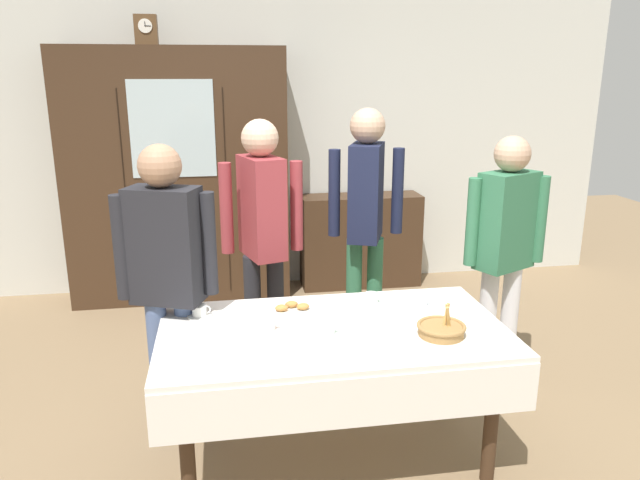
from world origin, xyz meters
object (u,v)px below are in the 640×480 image
(spoon_far_left, at_px, (226,353))
(person_near_right_end, at_px, (262,225))
(person_behind_table_left, at_px, (505,239))
(tea_cup_mid_right, at_px, (328,329))
(wall_cabinet, at_px, (178,178))
(bread_basket, at_px, (441,329))
(person_by_cabinet, at_px, (167,267))
(tea_cup_center, at_px, (268,326))
(pastry_plate, at_px, (293,311))
(book_stack, at_px, (361,193))
(person_behind_table_right, at_px, (366,209))
(tea_cup_near_right, at_px, (371,299))
(spoon_center, at_px, (293,341))
(dining_table, at_px, (334,349))
(tea_cup_far_right, at_px, (200,312))
(tea_cup_mid_left, at_px, (421,302))
(bookshelf_low, at_px, (360,240))
(mantel_clock, at_px, (146,30))
(spoon_near_right, at_px, (399,311))

(spoon_far_left, bearing_deg, person_near_right_end, 77.40)
(person_behind_table_left, bearing_deg, tea_cup_mid_right, -151.81)
(wall_cabinet, xyz_separation_m, bread_basket, (1.41, -2.73, -0.33))
(bread_basket, height_order, person_by_cabinet, person_by_cabinet)
(tea_cup_center, distance_m, pastry_plate, 0.25)
(book_stack, xyz_separation_m, person_behind_table_right, (-0.31, -1.46, 0.18))
(person_near_right_end, bearing_deg, spoon_far_left, -102.60)
(tea_cup_near_right, relative_size, person_near_right_end, 0.08)
(book_stack, relative_size, person_near_right_end, 0.12)
(spoon_center, bearing_deg, wall_cabinet, 104.28)
(dining_table, xyz_separation_m, pastry_plate, (-0.18, 0.26, 0.11))
(tea_cup_near_right, distance_m, bread_basket, 0.52)
(tea_cup_mid_right, xyz_separation_m, person_behind_table_right, (0.48, 1.22, 0.32))
(spoon_center, distance_m, spoon_far_left, 0.33)
(tea_cup_far_right, distance_m, pastry_plate, 0.49)
(dining_table, relative_size, person_near_right_end, 1.02)
(tea_cup_mid_right, relative_size, person_near_right_end, 0.08)
(tea_cup_mid_right, relative_size, spoon_center, 1.09)
(tea_cup_far_right, relative_size, person_behind_table_left, 0.08)
(wall_cabinet, height_order, book_stack, wall_cabinet)
(pastry_plate, relative_size, person_near_right_end, 0.16)
(tea_cup_far_right, height_order, spoon_far_left, tea_cup_far_right)
(dining_table, relative_size, tea_cup_mid_right, 13.37)
(tea_cup_mid_left, xyz_separation_m, person_behind_table_right, (-0.09, 0.95, 0.32))
(tea_cup_near_right, relative_size, pastry_plate, 0.46)
(bookshelf_low, distance_m, tea_cup_center, 2.82)
(person_behind_table_left, bearing_deg, person_near_right_end, 166.59)
(bread_basket, bearing_deg, dining_table, 164.40)
(tea_cup_near_right, distance_m, tea_cup_mid_left, 0.27)
(dining_table, relative_size, tea_cup_center, 13.37)
(tea_cup_center, height_order, spoon_center, tea_cup_center)
(book_stack, bearing_deg, tea_cup_mid_right, -106.53)
(mantel_clock, distance_m, person_near_right_end, 2.20)
(tea_cup_mid_right, bearing_deg, pastry_plate, 114.46)
(pastry_plate, distance_m, person_by_cabinet, 0.70)
(tea_cup_mid_left, xyz_separation_m, spoon_center, (-0.74, -0.32, -0.02))
(book_stack, distance_m, spoon_near_right, 2.49)
(bookshelf_low, bearing_deg, tea_cup_mid_right, -106.53)
(dining_table, distance_m, tea_cup_center, 0.35)
(person_by_cabinet, bearing_deg, bookshelf_low, 55.44)
(dining_table, bearing_deg, tea_cup_mid_right, -135.73)
(tea_cup_center, height_order, person_behind_table_left, person_behind_table_left)
(bookshelf_low, distance_m, pastry_plate, 2.57)
(tea_cup_mid_left, bearing_deg, person_behind_table_left, 30.30)
(bookshelf_low, bearing_deg, mantel_clock, -178.40)
(tea_cup_far_right, distance_m, tea_cup_mid_right, 0.71)
(spoon_center, relative_size, person_near_right_end, 0.07)
(pastry_plate, height_order, person_near_right_end, person_near_right_end)
(person_by_cabinet, bearing_deg, spoon_far_left, -61.01)
(dining_table, distance_m, person_near_right_end, 1.09)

